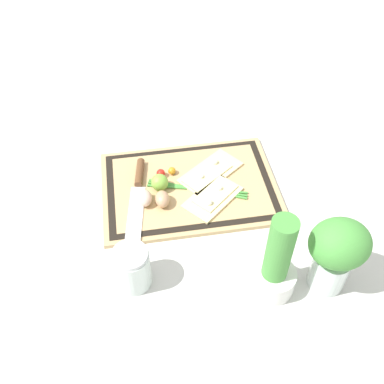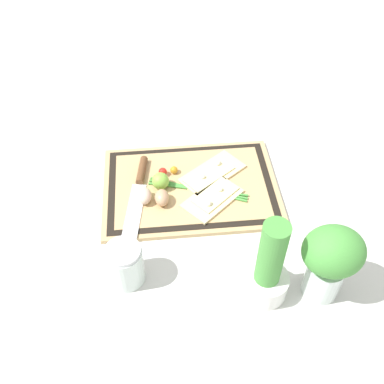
{
  "view_description": "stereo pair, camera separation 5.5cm",
  "coord_description": "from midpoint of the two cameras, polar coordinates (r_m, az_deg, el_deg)",
  "views": [
    {
      "loc": [
        0.13,
        0.87,
        0.94
      ],
      "look_at": [
        0.0,
        0.04,
        0.03
      ],
      "focal_mm": 42.0,
      "sensor_mm": 36.0,
      "label": 1
    },
    {
      "loc": [
        0.08,
        0.88,
        0.94
      ],
      "look_at": [
        0.0,
        0.04,
        0.03
      ],
      "focal_mm": 42.0,
      "sensor_mm": 36.0,
      "label": 2
    }
  ],
  "objects": [
    {
      "name": "egg_pink",
      "position": [
        1.23,
        -4.8,
        -0.5
      ],
      "size": [
        0.04,
        0.05,
        0.04
      ],
      "primitive_type": "ellipsoid",
      "color": "beige",
      "rests_on": "cutting_board"
    },
    {
      "name": "sauce_jar",
      "position": [
        1.07,
        -7.0,
        -9.35
      ],
      "size": [
        0.09,
        0.09,
        0.11
      ],
      "color": "silver",
      "rests_on": "ground_plane"
    },
    {
      "name": "lime",
      "position": [
        1.25,
        -2.77,
        1.33
      ],
      "size": [
        0.05,
        0.05,
        0.05
      ],
      "primitive_type": "sphere",
      "color": "#7FB742",
      "rests_on": "cutting_board"
    },
    {
      "name": "cherry_tomato_red",
      "position": [
        1.3,
        -2.53,
        2.54
      ],
      "size": [
        0.02,
        0.02,
        0.02
      ],
      "primitive_type": "sphere",
      "color": "red",
      "rests_on": "cutting_board"
    },
    {
      "name": "herb_pot",
      "position": [
        1.03,
        11.11,
        -9.88
      ],
      "size": [
        0.11,
        0.11,
        0.24
      ],
      "color": "white",
      "rests_on": "ground_plane"
    },
    {
      "name": "cherry_tomato_yellow",
      "position": [
        1.3,
        -1.1,
        2.79
      ],
      "size": [
        0.02,
        0.02,
        0.02
      ],
      "primitive_type": "sphere",
      "color": "orange",
      "rests_on": "cutting_board"
    },
    {
      "name": "pizza_slice_far",
      "position": [
        1.24,
        3.95,
        -0.74
      ],
      "size": [
        0.19,
        0.18,
        0.02
      ],
      "color": "beige",
      "rests_on": "cutting_board"
    },
    {
      "name": "knife",
      "position": [
        1.28,
        -5.45,
        1.2
      ],
      "size": [
        0.08,
        0.29,
        0.02
      ],
      "color": "silver",
      "rests_on": "cutting_board"
    },
    {
      "name": "egg_brown",
      "position": [
        1.22,
        -2.56,
        -0.75
      ],
      "size": [
        0.04,
        0.05,
        0.04
      ],
      "primitive_type": "ellipsoid",
      "color": "tan",
      "rests_on": "cutting_board"
    },
    {
      "name": "scallion_bunch",
      "position": [
        1.26,
        1.97,
        0.32
      ],
      "size": [
        0.28,
        0.12,
        0.01
      ],
      "color": "#47933D",
      "rests_on": "cutting_board"
    },
    {
      "name": "pizza_slice_near",
      "position": [
        1.31,
        3.71,
        2.36
      ],
      "size": [
        0.21,
        0.19,
        0.02
      ],
      "color": "beige",
      "rests_on": "cutting_board"
    },
    {
      "name": "herb_glass",
      "position": [
        1.04,
        18.64,
        -8.14
      ],
      "size": [
        0.14,
        0.12,
        0.21
      ],
      "color": "silver",
      "rests_on": "ground_plane"
    },
    {
      "name": "ground_plane",
      "position": [
        1.29,
        1.03,
        0.4
      ],
      "size": [
        6.0,
        6.0,
        0.0
      ],
      "primitive_type": "plane",
      "color": "silver"
    },
    {
      "name": "cutting_board",
      "position": [
        1.28,
        1.04,
        0.63
      ],
      "size": [
        0.5,
        0.35,
        0.02
      ],
      "color": "tan",
      "rests_on": "ground_plane"
    }
  ]
}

